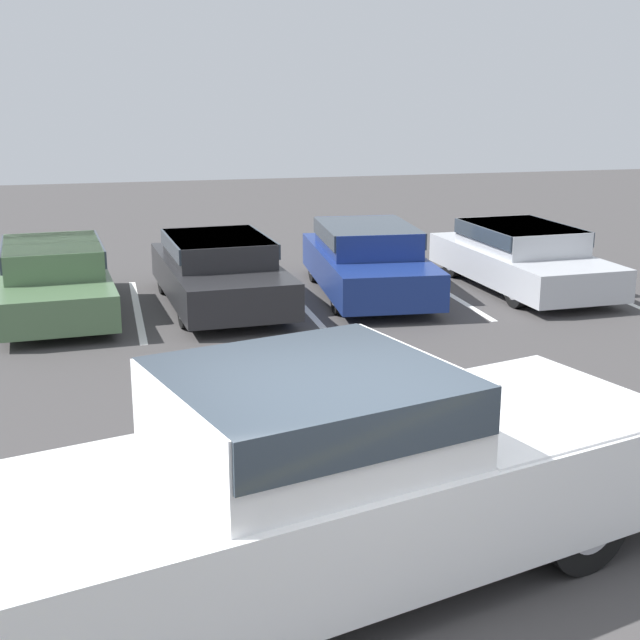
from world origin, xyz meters
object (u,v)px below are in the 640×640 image
(pickup_truck, at_px, (342,474))
(parked_sedan_c, at_px, (367,258))
(parked_sedan_d, at_px, (521,255))
(parked_sedan_b, at_px, (219,269))
(parked_sedan_a, at_px, (54,276))

(pickup_truck, relative_size, parked_sedan_c, 1.36)
(pickup_truck, height_order, parked_sedan_c, pickup_truck)
(pickup_truck, bearing_deg, parked_sedan_c, 56.44)
(parked_sedan_d, bearing_deg, parked_sedan_b, -92.91)
(parked_sedan_c, bearing_deg, parked_sedan_a, -84.72)
(parked_sedan_a, bearing_deg, pickup_truck, 11.30)
(pickup_truck, xyz_separation_m, parked_sedan_b, (0.24, 8.98, -0.22))
(pickup_truck, height_order, parked_sedan_b, pickup_truck)
(parked_sedan_a, relative_size, parked_sedan_d, 0.97)
(parked_sedan_b, bearing_deg, parked_sedan_c, 90.34)
(parked_sedan_a, xyz_separation_m, parked_sedan_d, (8.45, -0.11, 0.00))
(parked_sedan_c, xyz_separation_m, parked_sedan_d, (2.96, -0.19, -0.04))
(pickup_truck, distance_m, parked_sedan_d, 10.76)
(pickup_truck, xyz_separation_m, parked_sedan_d, (5.93, 8.98, -0.23))
(pickup_truck, height_order, parked_sedan_d, pickup_truck)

